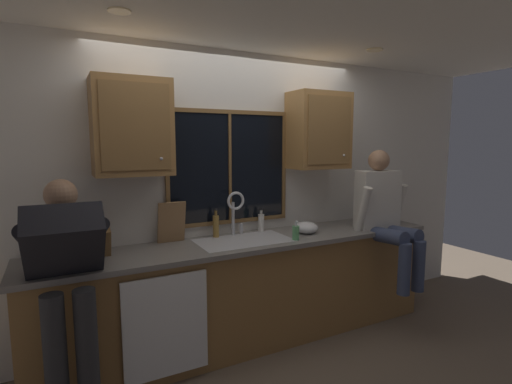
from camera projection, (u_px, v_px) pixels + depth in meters
name	position (u px, v px, depth m)	size (l,w,h in m)	color
back_wall	(233.00, 194.00, 3.56)	(5.91, 0.12, 2.55)	silver
ceiling_downlight_left	(119.00, 11.00, 2.34)	(0.14, 0.14, 0.01)	#FFEAB2
ceiling_downlight_right	(375.00, 50.00, 3.31)	(0.14, 0.14, 0.01)	#FFEAB2
window_glass	(229.00, 168.00, 3.44)	(1.10, 0.02, 0.95)	black
window_frame_top	(229.00, 112.00, 3.37)	(1.17, 0.02, 0.04)	brown
window_frame_bottom	(230.00, 221.00, 3.49)	(1.17, 0.02, 0.04)	brown
window_frame_left	(167.00, 170.00, 3.17)	(0.04, 0.02, 0.95)	brown
window_frame_right	(284.00, 166.00, 3.69)	(0.04, 0.02, 0.95)	brown
window_mullion_center	(230.00, 168.00, 3.43)	(0.02, 0.02, 0.95)	brown
lower_cabinet_run	(251.00, 292.00, 3.36)	(3.51, 0.58, 0.88)	olive
countertop	(252.00, 242.00, 3.28)	(3.57, 0.62, 0.04)	slate
dishwasher_front	(166.00, 327.00, 2.70)	(0.60, 0.02, 0.74)	white
upper_cabinet_left	(132.00, 127.00, 2.86)	(0.57, 0.36, 0.72)	#9E703D
upper_cabinet_right	(319.00, 131.00, 3.65)	(0.57, 0.36, 0.72)	#9E703D
sink	(244.00, 252.00, 3.27)	(0.80, 0.46, 0.21)	#B7B7BC
faucet	(236.00, 208.00, 3.39)	(0.18, 0.09, 0.40)	silver
person_standing	(66.00, 273.00, 2.37)	(0.53, 0.71, 1.51)	#262628
person_sitting_on_counter	(385.00, 211.00, 3.62)	(0.54, 0.63, 1.26)	#384260
knife_block	(101.00, 242.00, 2.79)	(0.12, 0.18, 0.32)	brown
cutting_board	(172.00, 222.00, 3.17)	(0.23, 0.02, 0.35)	#997047
mixing_bowl	(306.00, 228.00, 3.53)	(0.22, 0.22, 0.11)	silver
soap_dispenser	(296.00, 233.00, 3.26)	(0.06, 0.07, 0.17)	#59A566
bottle_green_glass	(216.00, 226.00, 3.36)	(0.05, 0.05, 0.25)	olive
bottle_tall_clear	(261.00, 222.00, 3.58)	(0.06, 0.06, 0.21)	silver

